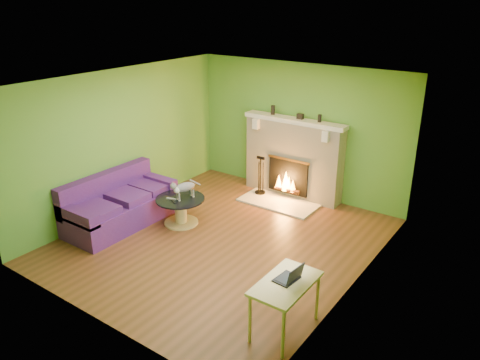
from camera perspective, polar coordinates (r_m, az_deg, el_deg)
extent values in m
plane|color=brown|center=(7.78, -2.17, -7.34)|extent=(5.00, 5.00, 0.00)
plane|color=white|center=(6.90, -2.48, 11.89)|extent=(5.00, 5.00, 0.00)
plane|color=#559430|center=(9.24, 7.21, 6.03)|extent=(5.00, 0.00, 5.00)
plane|color=#559430|center=(5.63, -18.06, -5.52)|extent=(5.00, 0.00, 5.00)
plane|color=#559430|center=(8.73, -14.16, 4.58)|extent=(0.00, 5.00, 5.00)
plane|color=#559430|center=(6.22, 14.38, -2.47)|extent=(0.00, 5.00, 5.00)
plane|color=silver|center=(5.35, 10.94, -3.28)|extent=(0.00, 1.20, 1.20)
plane|color=white|center=(5.36, 10.86, -3.26)|extent=(0.00, 1.06, 1.06)
cube|color=beige|center=(9.26, 6.53, 2.52)|extent=(2.00, 0.35, 1.50)
cube|color=black|center=(9.21, 5.87, 0.38)|extent=(0.85, 0.03, 0.68)
cube|color=gold|center=(9.08, 5.94, 2.48)|extent=(0.91, 0.02, 0.04)
cylinder|color=black|center=(9.29, 5.70, -1.29)|extent=(0.55, 0.07, 0.07)
cube|color=beige|center=(9.01, 6.65, 7.22)|extent=(2.10, 0.28, 0.08)
cube|color=beige|center=(9.26, 1.97, 6.86)|extent=(0.12, 0.10, 0.20)
cube|color=beige|center=(8.56, 10.41, 5.26)|extent=(0.12, 0.10, 0.20)
cube|color=beige|center=(9.11, 4.72, -2.74)|extent=(1.50, 0.75, 0.03)
cube|color=beige|center=(9.01, 6.65, 7.22)|extent=(2.10, 0.28, 0.08)
cube|color=#491962|center=(8.46, -14.24, -3.83)|extent=(0.89, 1.98, 0.45)
cube|color=#491962|center=(8.56, -16.02, -0.88)|extent=(0.20, 1.98, 0.56)
cube|color=#491962|center=(7.86, -19.28, -4.15)|extent=(0.89, 0.20, 0.22)
cube|color=#491962|center=(8.88, -10.13, -0.21)|extent=(0.89, 0.20, 0.22)
cube|color=#491962|center=(7.99, -17.18, -3.45)|extent=(0.71, 0.53, 0.12)
cube|color=#491962|center=(8.36, -13.67, -1.93)|extent=(0.71, 0.53, 0.12)
cube|color=#491962|center=(8.70, -10.95, -0.74)|extent=(0.71, 0.53, 0.12)
cylinder|color=tan|center=(8.37, -7.16, -5.14)|extent=(0.60, 0.60, 0.03)
cylinder|color=tan|center=(8.27, -7.24, -3.76)|extent=(0.21, 0.21, 0.42)
cylinder|color=black|center=(8.18, -7.31, -2.31)|extent=(0.85, 0.85, 0.03)
cube|color=tan|center=(5.57, 5.61, -12.44)|extent=(0.53, 0.92, 0.04)
cylinder|color=tan|center=(5.58, 1.21, -16.59)|extent=(0.04, 0.04, 0.64)
cylinder|color=tan|center=(5.40, 5.28, -18.21)|extent=(0.04, 0.04, 0.64)
cylinder|color=tan|center=(6.14, 5.65, -12.62)|extent=(0.04, 0.04, 0.64)
cylinder|color=tan|center=(5.98, 9.41, -13.89)|extent=(0.04, 0.04, 0.64)
cube|color=gray|center=(8.15, -8.41, -2.27)|extent=(0.18, 0.08, 0.02)
cube|color=black|center=(8.04, -8.07, -2.63)|extent=(0.16, 0.11, 0.02)
cylinder|color=black|center=(9.24, 4.03, 8.51)|extent=(0.08, 0.08, 0.18)
cylinder|color=black|center=(8.78, 9.68, 7.42)|extent=(0.07, 0.07, 0.14)
cube|color=black|center=(8.96, 7.36, 7.70)|extent=(0.12, 0.08, 0.10)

